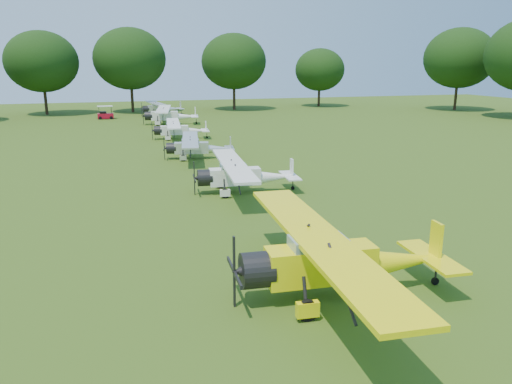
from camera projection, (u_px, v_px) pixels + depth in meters
ground at (239, 208)px, 26.84m from camera, size 160.00×160.00×0.00m
tree_belt at (303, 54)px, 25.97m from camera, size 137.36×130.27×14.52m
aircraft_2 at (337, 257)px, 16.40m from camera, size 7.57×12.06×2.37m
aircraft_3 at (243, 173)px, 29.79m from camera, size 6.35×10.10×1.98m
aircraft_4 at (197, 146)px, 40.34m from camera, size 5.77×9.13×1.79m
aircraft_5 at (179, 129)px, 50.82m from camera, size 5.84×9.28×1.82m
aircraft_6 at (169, 114)px, 62.84m from camera, size 7.03×11.13×2.18m
aircraft_7 at (161, 107)px, 73.93m from camera, size 6.28×9.98×1.96m
golf_cart at (105, 115)px, 68.99m from camera, size 2.13×1.34×1.80m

